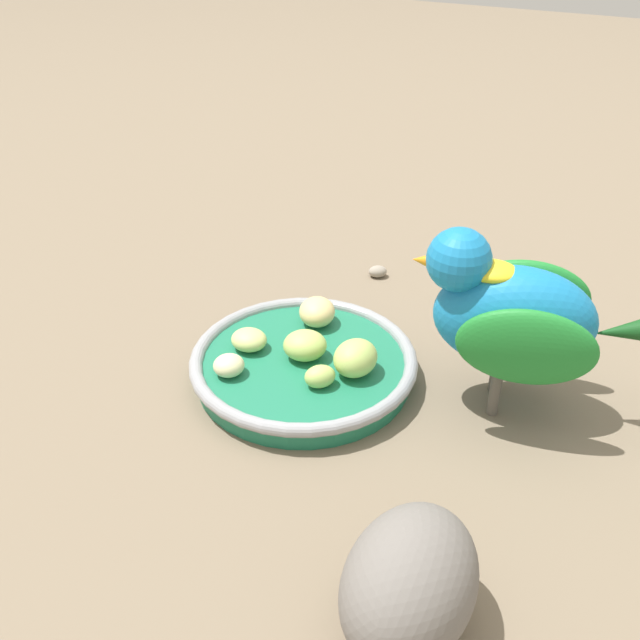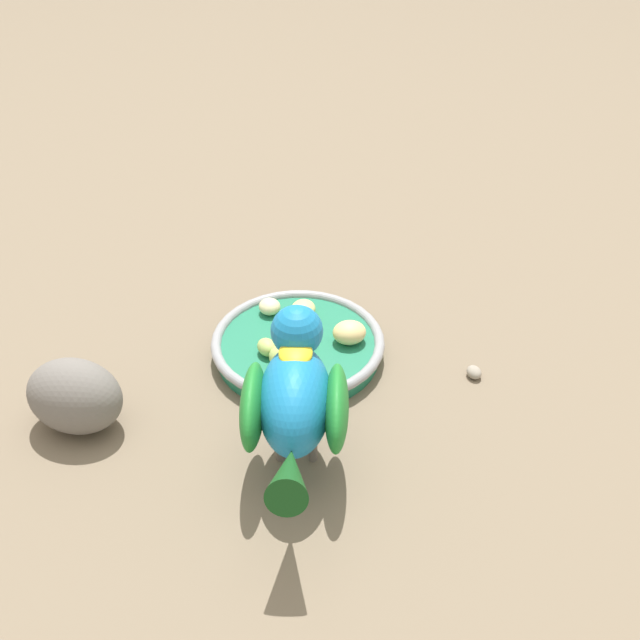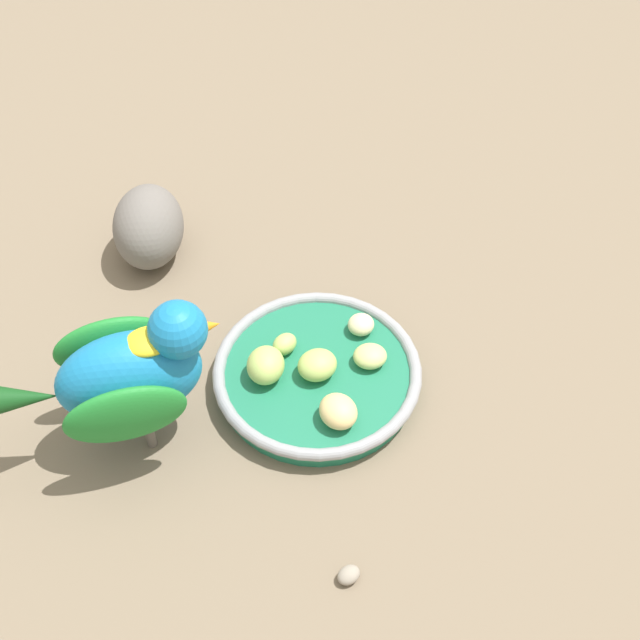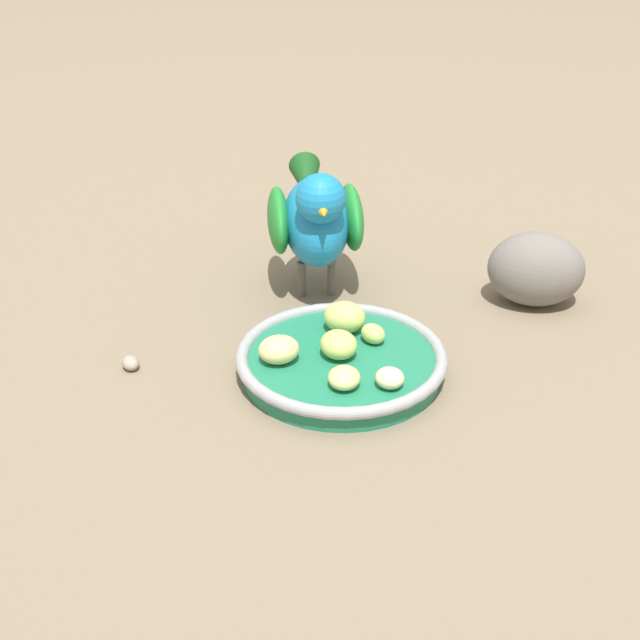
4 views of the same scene
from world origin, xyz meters
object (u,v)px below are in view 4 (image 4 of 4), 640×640
at_px(apple_piece_5, 345,317).
at_px(rock_large, 536,269).
at_px(apple_piece_4, 373,334).
at_px(apple_piece_3, 279,350).
at_px(pebble_0, 131,363).
at_px(feeding_bowl, 341,363).
at_px(apple_piece_2, 347,378).
at_px(parrot, 315,216).
at_px(apple_piece_1, 338,347).
at_px(apple_piece_0, 390,378).

relative_size(apple_piece_5, rock_large, 0.40).
xyz_separation_m(apple_piece_4, rock_large, (-0.15, -0.14, 0.01)).
xyz_separation_m(apple_piece_3, apple_piece_4, (-0.08, -0.05, -0.00)).
xyz_separation_m(apple_piece_4, pebble_0, (0.22, 0.05, -0.02)).
height_order(rock_large, pebble_0, rock_large).
distance_m(apple_piece_5, pebble_0, 0.20).
bearing_deg(apple_piece_3, feeding_bowl, -163.88).
distance_m(apple_piece_3, apple_piece_5, 0.08).
bearing_deg(apple_piece_5, apple_piece_2, 99.06).
xyz_separation_m(apple_piece_3, parrot, (-0.00, -0.18, 0.05)).
relative_size(apple_piece_2, rock_large, 0.32).
distance_m(apple_piece_1, apple_piece_4, 0.04).
bearing_deg(apple_piece_4, feeding_bowl, 51.36).
height_order(apple_piece_2, rock_large, rock_large).
bearing_deg(parrot, rock_large, 77.10).
relative_size(apple_piece_4, pebble_0, 1.30).
xyz_separation_m(apple_piece_0, rock_large, (-0.13, -0.21, 0.01)).
bearing_deg(apple_piece_1, apple_piece_5, -88.67).
height_order(apple_piece_4, apple_piece_5, apple_piece_5).
height_order(apple_piece_2, parrot, parrot).
xyz_separation_m(feeding_bowl, apple_piece_2, (-0.01, 0.05, 0.01)).
distance_m(parrot, pebble_0, 0.24).
bearing_deg(parrot, apple_piece_5, 7.10).
relative_size(feeding_bowl, rock_large, 1.96).
bearing_deg(apple_piece_3, pebble_0, 1.59).
bearing_deg(apple_piece_0, parrot, -64.06).
distance_m(apple_piece_4, apple_piece_5, 0.03).
bearing_deg(apple_piece_4, apple_piece_1, 50.91).
bearing_deg(apple_piece_3, apple_piece_0, 166.22).
bearing_deg(parrot, apple_piece_3, -16.40).
relative_size(apple_piece_0, apple_piece_2, 0.82).
bearing_deg(parrot, apple_piece_4, 14.85).
bearing_deg(apple_piece_1, apple_piece_3, 14.09).
distance_m(apple_piece_0, parrot, 0.23).
relative_size(apple_piece_3, pebble_0, 1.90).
relative_size(feeding_bowl, apple_piece_4, 7.61).
distance_m(rock_large, pebble_0, 0.41).
relative_size(apple_piece_0, apple_piece_3, 0.69).
relative_size(feeding_bowl, apple_piece_2, 6.17).
bearing_deg(parrot, apple_piece_0, 10.64).
bearing_deg(apple_piece_0, apple_piece_5, -59.82).
bearing_deg(apple_piece_3, apple_piece_4, -149.28).
height_order(apple_piece_1, apple_piece_2, apple_piece_1).
distance_m(apple_piece_0, apple_piece_3, 0.10).
relative_size(parrot, rock_large, 2.16).
height_order(apple_piece_1, apple_piece_5, apple_piece_5).
xyz_separation_m(apple_piece_0, apple_piece_3, (0.10, -0.02, 0.00)).
distance_m(feeding_bowl, parrot, 0.18).
distance_m(parrot, rock_large, 0.23).
height_order(apple_piece_3, parrot, parrot).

